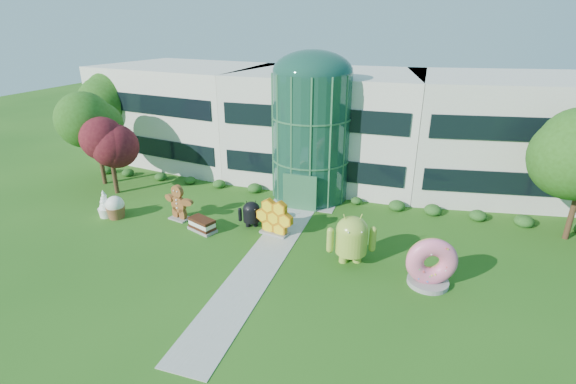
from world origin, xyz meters
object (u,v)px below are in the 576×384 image
(android_green, at_px, (352,236))
(donut, at_px, (431,261))
(android_black, at_px, (251,212))
(gingerbread, at_px, (178,202))

(android_green, relative_size, donut, 1.20)
(android_black, distance_m, donut, 12.30)
(android_black, bearing_deg, donut, -40.03)
(android_black, distance_m, gingerbread, 5.45)
(donut, bearing_deg, gingerbread, 155.93)
(android_green, xyz_separation_m, android_black, (-7.37, 2.50, -0.64))
(donut, xyz_separation_m, gingerbread, (-17.22, 2.96, -0.11))
(donut, bearing_deg, android_green, 153.42)
(android_green, bearing_deg, gingerbread, 150.64)
(android_green, height_order, android_black, android_green)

